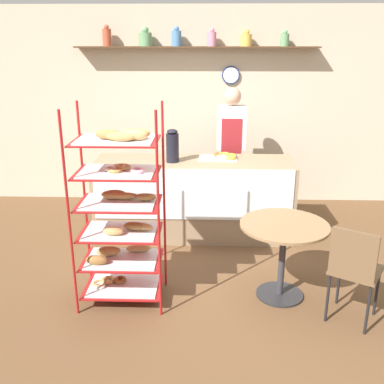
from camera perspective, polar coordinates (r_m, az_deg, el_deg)
ground_plane at (r=4.57m, az=-0.16°, el=-10.94°), size 14.00×14.00×0.00m
back_wall at (r=6.41m, az=0.57°, el=10.85°), size 10.00×0.30×2.70m
display_counter at (r=5.37m, az=0.24°, el=-0.77°), size 2.32×0.71×0.92m
pastry_rack at (r=3.92m, az=-9.06°, el=-2.36°), size 0.75×0.52×1.78m
person_worker at (r=5.83m, az=4.95°, el=5.74°), size 0.36×0.23×1.70m
cafe_table at (r=4.13m, az=11.52°, el=-6.20°), size 0.79×0.79×0.72m
cafe_chair at (r=3.90m, az=19.91°, el=-8.81°), size 0.52×0.52×0.87m
coffee_carafe at (r=5.15m, az=-2.50°, el=5.86°), size 0.15×0.15×0.38m
donut_tray_counter at (r=5.34m, az=3.94°, el=4.50°), size 0.45×0.29×0.05m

